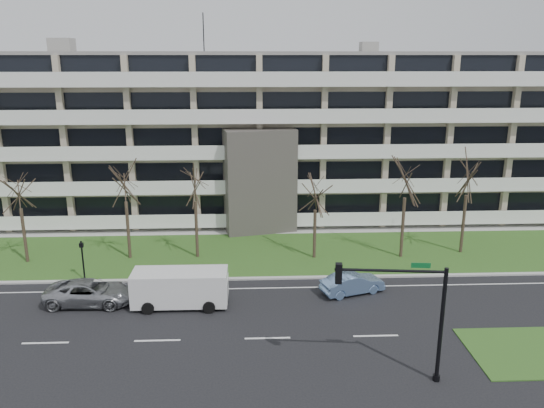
{
  "coord_description": "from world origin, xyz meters",
  "views": [
    {
      "loc": [
        -0.84,
        -25.97,
        14.94
      ],
      "look_at": [
        0.67,
        10.0,
        4.85
      ],
      "focal_mm": 35.0,
      "sensor_mm": 36.0,
      "label": 1
    }
  ],
  "objects_px": {
    "traffic_signal": "(406,305)",
    "silver_pickup": "(90,292)",
    "blue_sedan": "(352,283)",
    "white_van": "(181,285)",
    "pedestrian_signal": "(82,255)"
  },
  "relations": [
    {
      "from": "blue_sedan",
      "to": "white_van",
      "type": "xyz_separation_m",
      "value": [
        -10.87,
        -1.31,
        0.66
      ]
    },
    {
      "from": "blue_sedan",
      "to": "pedestrian_signal",
      "type": "xyz_separation_m",
      "value": [
        -18.07,
        2.85,
        1.12
      ]
    },
    {
      "from": "white_van",
      "to": "pedestrian_signal",
      "type": "bearing_deg",
      "value": 150.31
    },
    {
      "from": "silver_pickup",
      "to": "traffic_signal",
      "type": "bearing_deg",
      "value": -115.55
    },
    {
      "from": "silver_pickup",
      "to": "pedestrian_signal",
      "type": "distance_m",
      "value": 4.08
    },
    {
      "from": "white_van",
      "to": "silver_pickup",
      "type": "bearing_deg",
      "value": 175.42
    },
    {
      "from": "silver_pickup",
      "to": "pedestrian_signal",
      "type": "height_order",
      "value": "pedestrian_signal"
    },
    {
      "from": "blue_sedan",
      "to": "white_van",
      "type": "bearing_deg",
      "value": 78.11
    },
    {
      "from": "white_van",
      "to": "pedestrian_signal",
      "type": "relative_size",
      "value": 2.05
    },
    {
      "from": "white_van",
      "to": "pedestrian_signal",
      "type": "xyz_separation_m",
      "value": [
        -7.2,
        4.16,
        0.46
      ]
    },
    {
      "from": "traffic_signal",
      "to": "pedestrian_signal",
      "type": "distance_m",
      "value": 22.47
    },
    {
      "from": "silver_pickup",
      "to": "white_van",
      "type": "distance_m",
      "value": 5.81
    },
    {
      "from": "white_van",
      "to": "traffic_signal",
      "type": "xyz_separation_m",
      "value": [
        11.38,
        -8.29,
        2.52
      ]
    },
    {
      "from": "silver_pickup",
      "to": "blue_sedan",
      "type": "relative_size",
      "value": 1.29
    },
    {
      "from": "traffic_signal",
      "to": "silver_pickup",
      "type": "bearing_deg",
      "value": 158.85
    }
  ]
}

